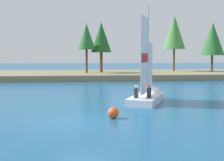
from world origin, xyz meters
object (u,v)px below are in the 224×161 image
Objects in this scene: shoreline_tree_left at (86,37)px; shoreline_tree_midright at (213,39)px; shoreline_tree_centre at (174,32)px; sailboat at (149,94)px; shoreline_tree_midleft at (101,38)px; channel_buoy at (113,113)px.

shoreline_tree_midright is (16.59, 0.85, -0.14)m from shoreline_tree_left.
shoreline_tree_centre is 1.19× the size of sailboat.
shoreline_tree_midright reaches higher than shoreline_tree_midleft.
shoreline_tree_left reaches higher than sailboat.
sailboat is (1.43, -21.55, -4.66)m from shoreline_tree_midleft.
shoreline_tree_midright reaches higher than channel_buoy.
sailboat is at bearing -121.84° from shoreline_tree_midright.
shoreline_tree_centre is 14.78× the size of channel_buoy.
shoreline_tree_centre is (10.34, 2.58, 0.91)m from shoreline_tree_midleft.
shoreline_tree_centre is 5.25m from shoreline_tree_midright.
shoreline_tree_midright is at bearing -32.50° from shoreline_tree_centre.
sailboat reaches higher than channel_buoy.
shoreline_tree_centre is 1.18× the size of shoreline_tree_midright.
channel_buoy is at bearing -121.06° from shoreline_tree_midright.
shoreline_tree_left is at bearing 91.03° from channel_buoy.
shoreline_tree_centre is 32.32m from channel_buoy.
shoreline_tree_left is 21.30m from sailboat.
sailboat is (3.33, -20.51, -4.69)m from shoreline_tree_left.
shoreline_tree_midleft is 14.69m from shoreline_tree_midright.
shoreline_tree_centre reaches higher than shoreline_tree_midleft.
sailboat is (-8.91, -24.12, -5.57)m from shoreline_tree_centre.
shoreline_tree_midleft is at bearing -166.01° from shoreline_tree_centre.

